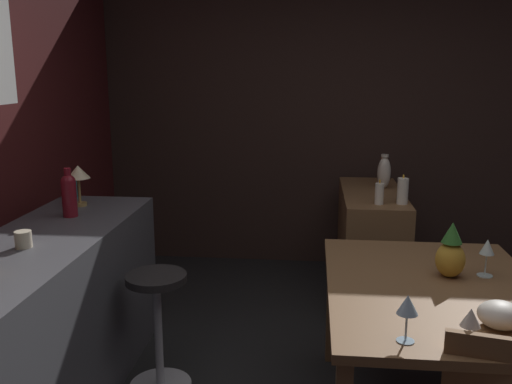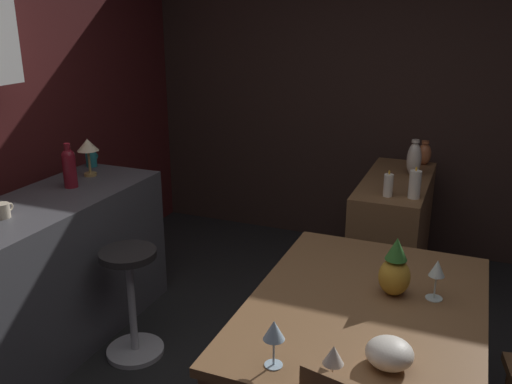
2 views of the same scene
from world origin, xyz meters
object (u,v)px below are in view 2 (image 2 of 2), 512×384
(vase_copper, at_px, (424,154))
(vase_ceramic_ivory, at_px, (414,159))
(dining_table, at_px, (365,320))
(pillar_candle_short, at_px, (415,184))
(wine_glass_center, at_px, (333,357))
(wine_bottle_ruby, at_px, (69,166))
(fruit_bowl, at_px, (389,353))
(counter_lamp, at_px, (88,148))
(pineapple_centerpiece, at_px, (395,270))
(sideboard_cabinet, at_px, (392,234))
(wine_glass_right, at_px, (437,270))
(cup_teal, at_px, (91,159))
(bar_stool, at_px, (131,300))
(pillar_candle_tall, at_px, (388,185))
(wine_glass_left, at_px, (274,332))
(cup_cream, at_px, (3,211))

(vase_copper, height_order, vase_ceramic_ivory, vase_ceramic_ivory)
(dining_table, relative_size, pillar_candle_short, 6.67)
(wine_glass_center, distance_m, wine_bottle_ruby, 2.17)
(fruit_bowl, xyz_separation_m, counter_lamp, (1.07, 2.12, 0.30))
(pineapple_centerpiece, height_order, fruit_bowl, pineapple_centerpiece)
(pineapple_centerpiece, distance_m, vase_ceramic_ivory, 1.62)
(dining_table, relative_size, sideboard_cabinet, 1.22)
(dining_table, bearing_deg, wine_glass_right, -58.98)
(pineapple_centerpiece, bearing_deg, sideboard_cabinet, 8.08)
(vase_copper, bearing_deg, wine_glass_center, 179.76)
(vase_copper, bearing_deg, pineapple_centerpiece, -177.59)
(wine_glass_center, bearing_deg, fruit_bowl, -42.94)
(fruit_bowl, distance_m, vase_ceramic_ivory, 2.16)
(vase_ceramic_ivory, bearing_deg, cup_teal, 113.07)
(cup_teal, distance_m, vase_copper, 2.43)
(pineapple_centerpiece, relative_size, wine_bottle_ruby, 0.98)
(bar_stool, distance_m, pillar_candle_short, 1.84)
(wine_glass_center, height_order, pillar_candle_tall, pillar_candle_tall)
(counter_lamp, bearing_deg, cup_teal, 35.77)
(bar_stool, height_order, wine_bottle_ruby, wine_bottle_ruby)
(pillar_candle_tall, bearing_deg, wine_glass_left, 176.83)
(cup_teal, distance_m, pillar_candle_short, 2.17)
(sideboard_cabinet, xyz_separation_m, cup_cream, (-1.74, 1.77, 0.53))
(bar_stool, relative_size, wine_glass_center, 4.48)
(cup_teal, height_order, pillar_candle_short, pillar_candle_short)
(sideboard_cabinet, height_order, vase_ceramic_ivory, vase_ceramic_ivory)
(wine_glass_center, relative_size, counter_lamp, 0.60)
(counter_lamp, bearing_deg, dining_table, -109.15)
(pillar_candle_tall, bearing_deg, bar_stool, 129.45)
(sideboard_cabinet, height_order, bar_stool, sideboard_cabinet)
(dining_table, relative_size, wine_glass_left, 7.46)
(wine_glass_right, bearing_deg, wine_glass_center, 159.91)
(cup_teal, bearing_deg, wine_glass_left, -127.01)
(wine_glass_center, bearing_deg, dining_table, -0.06)
(bar_stool, distance_m, pineapple_centerpiece, 1.55)
(wine_glass_left, distance_m, wine_glass_right, 0.85)
(dining_table, bearing_deg, wine_bottle_ruby, 77.07)
(pillar_candle_tall, bearing_deg, wine_glass_center, -176.25)
(pillar_candle_tall, bearing_deg, wine_glass_right, -160.44)
(bar_stool, bearing_deg, counter_lamp, 51.60)
(sideboard_cabinet, distance_m, wine_glass_center, 2.24)
(sideboard_cabinet, xyz_separation_m, wine_glass_left, (-2.17, 0.10, 0.47))
(wine_glass_right, height_order, wine_bottle_ruby, wine_bottle_ruby)
(vase_ceramic_ivory, bearing_deg, wine_glass_right, -169.58)
(pineapple_centerpiece, relative_size, fruit_bowl, 1.59)
(pillar_candle_tall, bearing_deg, pillar_candle_short, -80.44)
(fruit_bowl, bearing_deg, pillar_candle_short, 4.18)
(fruit_bowl, distance_m, counter_lamp, 2.39)
(bar_stool, bearing_deg, sideboard_cabinet, -41.39)
(dining_table, bearing_deg, fruit_bowl, -158.01)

